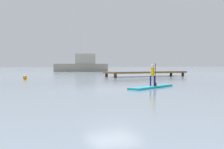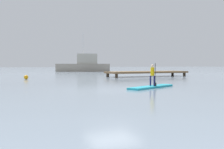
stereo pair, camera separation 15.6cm
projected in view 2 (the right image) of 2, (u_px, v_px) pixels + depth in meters
name	position (u px, v px, depth m)	size (l,w,h in m)	color
ground_plane	(113.00, 90.00, 13.38)	(240.00, 240.00, 0.00)	gray
paddleboard_near	(152.00, 87.00, 14.58)	(3.62, 2.13, 0.10)	#1E9EB2
paddler_child_solo	(153.00, 74.00, 14.56)	(0.27, 0.37, 1.20)	#19194C
fishing_boat_white_large	(84.00, 65.00, 49.03)	(9.83, 5.59, 6.99)	#9E9384
floating_dock	(147.00, 72.00, 28.37)	(8.73, 2.61, 0.55)	brown
mooring_buoy_mid	(26.00, 77.00, 22.91)	(0.36, 0.36, 0.36)	orange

